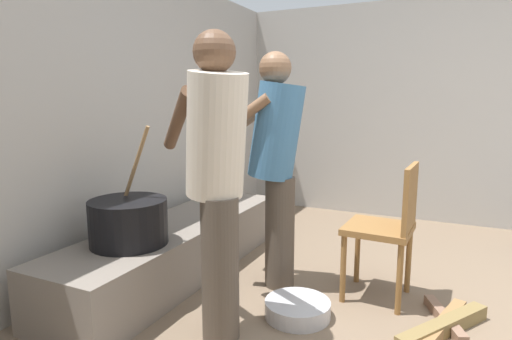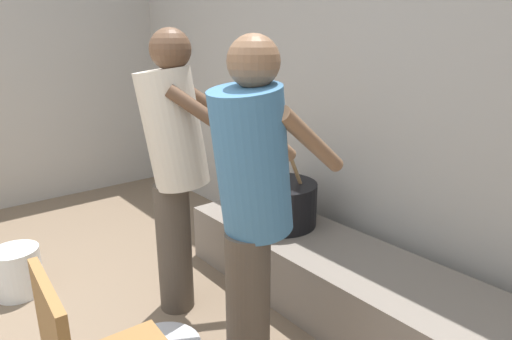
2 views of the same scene
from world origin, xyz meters
name	(u,v)px [view 2 (image 2 of 2)]	position (x,y,z in m)	size (l,w,h in m)	color
block_enclosure_rear	(350,103)	(0.00, 2.51, 1.14)	(5.72, 0.20, 2.28)	#ADA8A0
hearth_ledge	(336,279)	(0.39, 1.99, 0.19)	(2.19, 0.60, 0.38)	slate
cooking_pot_main	(280,203)	(-0.10, 1.99, 0.52)	(0.48, 0.48, 0.73)	black
cook_in_cream_shirt	(175,159)	(-0.20, 1.30, 0.92)	(0.67, 0.71, 1.61)	#4C4238
cook_in_blue_shirt	(253,201)	(0.51, 1.27, 0.90)	(0.43, 0.70, 1.57)	#4C4238
bucket_white_plastic	(17,271)	(-0.98, 0.56, 0.15)	(0.29, 0.29, 0.30)	silver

